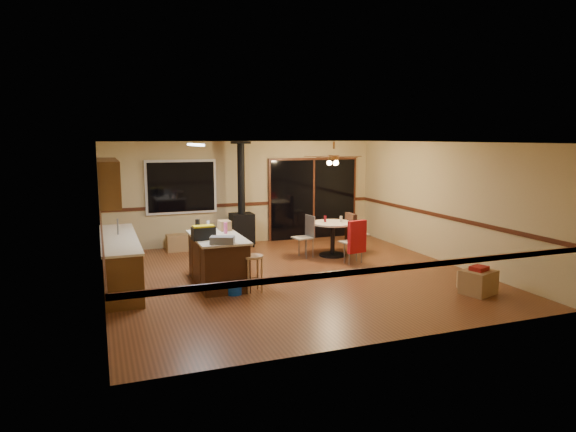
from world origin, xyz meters
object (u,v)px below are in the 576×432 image
wood_stove (242,217)px  chair_near (356,237)px  kitchen_island (218,260)px  chair_left (307,231)px  box_corner_a (478,282)px  box_under_window (177,243)px  box_corner_b (469,282)px  chair_right (352,228)px  toolbox_grey (222,240)px  dining_table (333,233)px  blue_bucket (234,288)px  bar_stool (253,274)px  toolbox_black (203,233)px

wood_stove → chair_near: 3.18m
kitchen_island → wood_stove: bearing=66.9°
wood_stove → chair_left: size_ratio=4.89×
box_corner_a → kitchen_island: bearing=151.8°
box_under_window → box_corner_b: bearing=-49.0°
chair_right → box_under_window: bearing=155.5°
toolbox_grey → dining_table: bearing=33.5°
box_under_window → dining_table: bearing=-28.6°
blue_bucket → dining_table: size_ratio=0.27×
wood_stove → chair_left: 1.95m
chair_right → box_corner_b: chair_right is taller
chair_right → box_corner_b: 3.42m
dining_table → box_corner_a: (1.13, -3.51, -0.33)m
box_corner_a → chair_near: bearing=110.6°
blue_bucket → chair_near: 3.25m
kitchen_island → chair_near: bearing=8.0°
wood_stove → chair_right: bearing=-37.4°
chair_left → chair_near: 1.23m
box_corner_a → wood_stove: bearing=118.1°
toolbox_grey → wood_stove: bearing=70.0°
dining_table → chair_near: 0.89m
chair_left → box_corner_a: size_ratio=0.94×
chair_right → box_under_window: 4.18m
dining_table → chair_near: chair_near is taller
bar_stool → chair_right: 3.68m
wood_stove → box_under_window: (-1.60, 0.05, -0.53)m
box_under_window → chair_left: bearing=-32.0°
box_corner_a → box_corner_b: box_corner_a is taller
toolbox_grey → chair_near: size_ratio=0.58×
kitchen_island → box_corner_b: 4.56m
kitchen_island → chair_left: bearing=31.1°
kitchen_island → toolbox_black: (-0.30, -0.23, 0.56)m
box_under_window → wood_stove: bearing=-1.8°
chair_near → box_corner_a: chair_near is taller
toolbox_black → box_corner_a: (4.40, -1.97, -0.80)m
toolbox_grey → chair_left: (2.44, 2.13, -0.37)m
blue_bucket → box_corner_b: bearing=-17.0°
bar_stool → dining_table: 3.23m
toolbox_grey → dining_table: toolbox_grey is taller
wood_stove → toolbox_grey: (-1.37, -3.75, 0.23)m
toolbox_grey → blue_bucket: toolbox_grey is taller
toolbox_black → bar_stool: 1.14m
blue_bucket → toolbox_grey: bearing=164.7°
kitchen_island → bar_stool: size_ratio=2.57×
wood_stove → bar_stool: 3.88m
box_corner_b → box_under_window: bearing=131.0°
toolbox_black → bar_stool: (0.76, -0.49, -0.69)m
chair_near → box_under_window: (-3.40, 2.66, -0.40)m
kitchen_island → toolbox_black: 0.67m
blue_bucket → dining_table: bearing=35.8°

